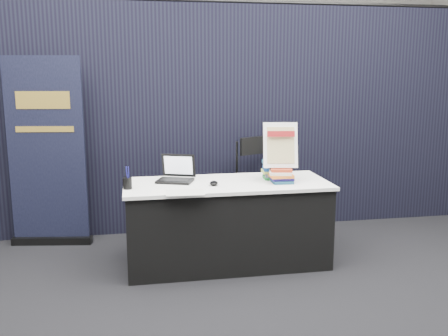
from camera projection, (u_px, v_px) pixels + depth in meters
floor at (239, 288)px, 4.01m from camera, size 8.00×8.00×0.00m
wall_back at (184, 69)px, 7.54m from camera, size 8.00×0.02×3.50m
drape_partition at (208, 120)px, 5.33m from camera, size 6.00×0.08×2.40m
display_table at (227, 223)px, 4.47m from camera, size 1.80×0.75×0.75m
laptop at (174, 175)px, 4.44m from camera, size 0.36×0.34×0.23m
mouse at (214, 183)px, 4.28m from camera, size 0.09×0.13×0.04m
brochure_left at (169, 192)px, 4.03m from camera, size 0.31×0.24×0.00m
brochure_mid at (176, 192)px, 4.04m from camera, size 0.31×0.27×0.00m
brochure_right at (185, 192)px, 4.02m from camera, size 0.32×0.24×0.00m
pen_cup at (127, 183)px, 4.14m from camera, size 0.08×0.08×0.10m
book_stack_tall at (281, 175)px, 4.37m from camera, size 0.21×0.17×0.13m
book_stack_short at (275, 170)px, 4.52m from camera, size 0.22×0.18×0.17m
info_sign at (280, 146)px, 4.35m from camera, size 0.31×0.17×0.41m
pullup_banner at (47, 163)px, 4.89m from camera, size 0.80×0.22×1.86m
stacking_chair at (262, 184)px, 5.06m from camera, size 0.63×0.65×1.05m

